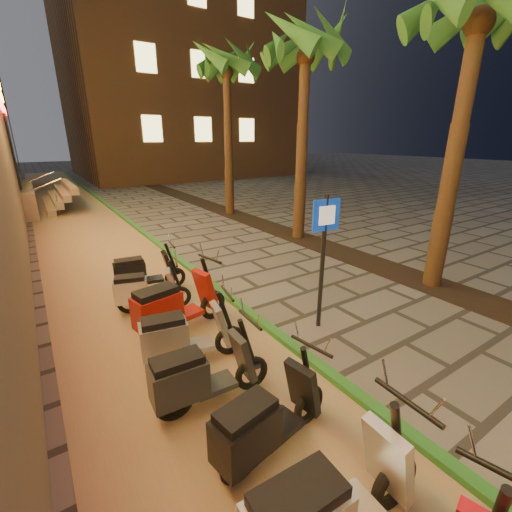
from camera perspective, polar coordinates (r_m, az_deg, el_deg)
ground at (r=5.70m, az=25.77°, el=-19.30°), size 120.00×120.00×0.00m
parking_strip at (r=12.59m, az=-25.01°, el=1.76°), size 3.40×60.00×0.01m
green_curb at (r=12.89m, az=-17.63°, el=3.26°), size 0.18×60.00×0.10m
planting_strip at (r=10.97m, az=13.75°, el=0.71°), size 1.20×40.00×0.02m
apartment_block at (r=37.60m, az=-14.04°, el=32.64°), size 18.00×16.06×25.00m
palm_b at (r=8.98m, az=33.22°, el=30.18°), size 2.97×3.02×6.66m
palm_c at (r=12.12m, az=8.29°, el=30.14°), size 2.97×3.02×6.91m
palm_d at (r=16.23m, az=-4.94°, el=28.16°), size 2.97×3.02×7.16m
pedestrian_sign at (r=6.08m, az=11.24°, el=1.86°), size 0.54×0.11×2.48m
scooter_3 at (r=3.42m, az=11.43°, el=-36.34°), size 1.85×0.65×1.31m
scooter_4 at (r=4.03m, az=1.28°, el=-26.16°), size 1.65×0.71×1.16m
scooter_5 at (r=4.64m, az=-9.61°, el=-19.29°), size 1.64×0.57×1.15m
scooter_6 at (r=5.46m, az=-12.37°, el=-13.08°), size 1.63×0.72×1.15m
scooter_7 at (r=6.22m, az=-13.77°, el=-8.26°), size 1.86×0.85×1.31m
scooter_8 at (r=7.26m, az=-18.28°, el=-5.55°), size 1.48×0.78×1.05m
scooter_9 at (r=8.13m, az=-18.56°, el=-2.72°), size 1.58×0.63×1.11m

